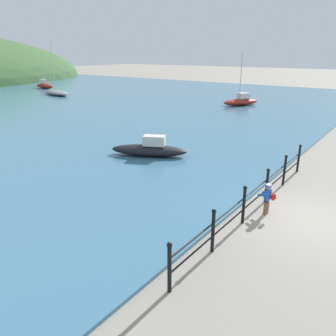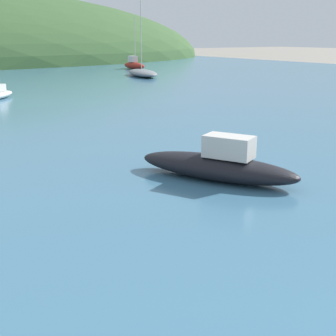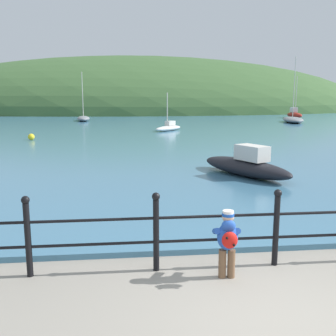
% 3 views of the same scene
% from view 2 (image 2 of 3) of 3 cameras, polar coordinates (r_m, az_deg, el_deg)
% --- Properties ---
extents(boat_twin_mast, '(1.10, 3.69, 4.65)m').
position_cam_2_polar(boat_twin_mast, '(44.77, -4.15, 12.45)').
color(boat_twin_mast, maroon).
rests_on(boat_twin_mast, water).
extents(boat_green_fishing, '(2.58, 3.75, 0.99)m').
position_cam_2_polar(boat_green_fishing, '(10.20, 6.09, 0.38)').
color(boat_green_fishing, black).
rests_on(boat_green_fishing, water).
extents(boat_far_left, '(2.83, 5.31, 6.09)m').
position_cam_2_polar(boat_far_left, '(36.57, -3.12, 11.52)').
color(boat_far_left, gray).
rests_on(boat_far_left, water).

